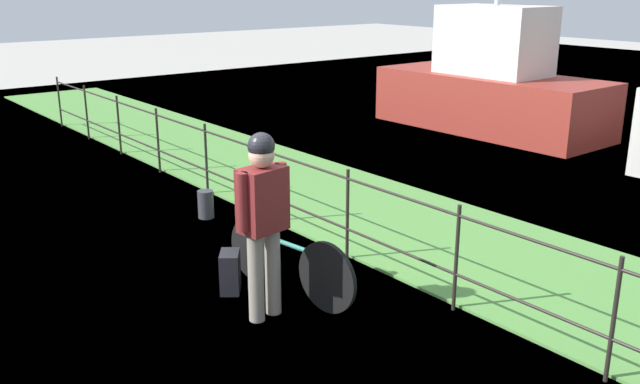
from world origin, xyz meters
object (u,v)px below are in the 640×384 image
(bicycle_main, at_px, (288,261))
(wooden_crate, at_px, (262,209))
(terrier_dog, at_px, (263,190))
(cyclist_person, at_px, (263,210))
(mooring_bollard, at_px, (206,204))
(moored_boat_mid, at_px, (491,86))
(backpack_on_paving, at_px, (230,272))

(bicycle_main, bearing_deg, wooden_crate, -171.61)
(terrier_dog, bearing_deg, cyclist_person, -34.12)
(wooden_crate, distance_m, mooring_bollard, 2.28)
(cyclist_person, bearing_deg, wooden_crate, 147.28)
(bicycle_main, distance_m, terrier_dog, 0.71)
(bicycle_main, relative_size, moored_boat_mid, 0.35)
(moored_boat_mid, bearing_deg, backpack_on_paving, -67.76)
(bicycle_main, xyz_separation_m, mooring_bollard, (-2.47, 0.50, -0.18))
(terrier_dog, xyz_separation_m, mooring_bollard, (-2.15, 0.55, -0.81))
(bicycle_main, height_order, moored_boat_mid, moored_boat_mid)
(bicycle_main, xyz_separation_m, backpack_on_paving, (-0.42, -0.39, -0.15))
(terrier_dog, xyz_separation_m, backpack_on_paving, (-0.09, -0.34, -0.79))
(bicycle_main, height_order, cyclist_person, cyclist_person)
(backpack_on_paving, height_order, mooring_bollard, backpack_on_paving)
(cyclist_person, bearing_deg, backpack_on_paving, 177.22)
(wooden_crate, height_order, moored_boat_mid, moored_boat_mid)
(bicycle_main, bearing_deg, backpack_on_paving, -136.85)
(cyclist_person, bearing_deg, moored_boat_mid, 116.02)
(backpack_on_paving, distance_m, moored_boat_mid, 8.63)
(bicycle_main, height_order, mooring_bollard, bicycle_main)
(wooden_crate, relative_size, cyclist_person, 0.23)
(bicycle_main, bearing_deg, mooring_bollard, 168.59)
(cyclist_person, bearing_deg, bicycle_main, 118.72)
(backpack_on_paving, bearing_deg, cyclist_person, 34.07)
(bicycle_main, xyz_separation_m, wooden_crate, (-0.35, -0.05, 0.44))
(moored_boat_mid, bearing_deg, mooring_bollard, -80.33)
(bicycle_main, relative_size, wooden_crate, 4.25)
(terrier_dog, relative_size, cyclist_person, 0.19)
(wooden_crate, bearing_deg, moored_boat_mid, 113.57)
(mooring_bollard, xyz_separation_m, moored_boat_mid, (-1.21, 7.08, 0.70))
(mooring_bollard, bearing_deg, cyclist_person, -18.80)
(moored_boat_mid, bearing_deg, terrier_dog, -66.26)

